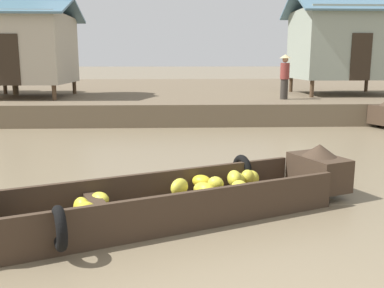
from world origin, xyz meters
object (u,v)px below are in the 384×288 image
Objects in this scene: vendor_person at (285,74)px; stilt_house_right at (344,43)px; stilt_house_mid_right at (24,47)px; banana_boat at (172,198)px.

stilt_house_right is at bearing 36.59° from vendor_person.
stilt_house_right is (13.10, 0.85, 0.23)m from stilt_house_mid_right.
stilt_house_right is at bearing 59.76° from banana_boat.
stilt_house_mid_right is 13.13m from stilt_house_right.
banana_boat is 3.50× the size of vendor_person.
stilt_house_mid_right is at bearing 171.78° from vendor_person.
stilt_house_mid_right is (-5.83, 11.62, 2.41)m from banana_boat.
banana_boat is 11.09m from vendor_person.
banana_boat is 13.22m from stilt_house_mid_right.
banana_boat is 1.24× the size of stilt_house_right.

